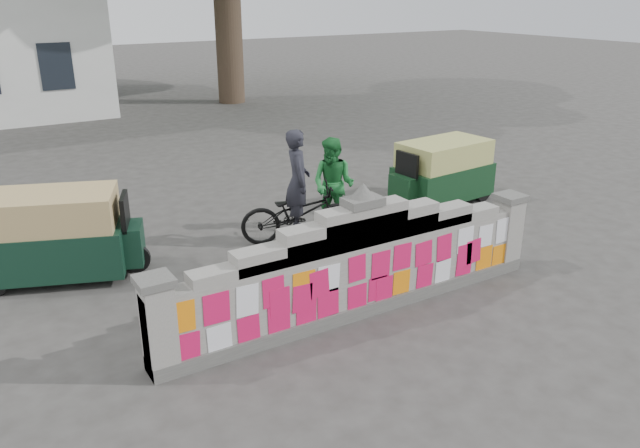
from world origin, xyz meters
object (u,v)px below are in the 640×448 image
at_px(cyclist_rider, 298,194).
at_px(rickshaw_right, 441,171).
at_px(rickshaw_left, 56,235).
at_px(cyclist_bike, 298,214).
at_px(pedestrian, 333,184).

bearing_deg(cyclist_rider, rickshaw_right, -63.64).
bearing_deg(rickshaw_right, cyclist_rider, 0.70).
height_order(cyclist_rider, rickshaw_left, cyclist_rider).
bearing_deg(cyclist_bike, pedestrian, -53.91).
height_order(cyclist_bike, cyclist_rider, cyclist_rider).
xyz_separation_m(pedestrian, rickshaw_right, (2.92, 0.11, -0.20)).
height_order(pedestrian, rickshaw_right, pedestrian).
relative_size(rickshaw_left, rickshaw_right, 1.06).
xyz_separation_m(cyclist_bike, rickshaw_right, (3.87, 0.36, 0.16)).
distance_m(cyclist_bike, pedestrian, 1.05).
height_order(rickshaw_left, rickshaw_right, rickshaw_left).
xyz_separation_m(pedestrian, rickshaw_left, (-5.09, 0.47, -0.16)).
height_order(cyclist_bike, rickshaw_left, rickshaw_left).
bearing_deg(rickshaw_left, cyclist_bike, 10.89).
xyz_separation_m(cyclist_rider, rickshaw_right, (3.87, 0.36, -0.23)).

